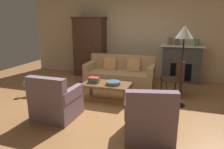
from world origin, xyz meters
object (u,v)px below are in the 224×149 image
object	(u,v)px
armoire	(90,47)
mantel_vase_slate	(177,42)
dog	(34,86)
fireplace	(181,63)
armchair_near_left	(56,103)
mantel_vase_bronze	(170,41)
side_chair_wooden	(175,76)
fruit_bowl	(113,83)
book_stack	(94,80)
coffee_table	(106,86)
armchair_near_right	(149,120)
mantel_vase_jade	(197,42)
couch	(120,75)
floor_lamp	(184,37)

from	to	relation	value
armoire	mantel_vase_slate	bearing A→B (deg)	1.24
dog	fireplace	bearing A→B (deg)	34.42
mantel_vase_slate	armchair_near_left	distance (m)	4.03
mantel_vase_bronze	side_chair_wooden	xyz separation A→B (m)	(0.26, -1.33, -0.72)
fruit_bowl	book_stack	xyz separation A→B (m)	(-0.48, 0.01, 0.02)
coffee_table	book_stack	world-z (taller)	book_stack
side_chair_wooden	dog	distance (m)	3.53
armchair_near_right	mantel_vase_jade	bearing A→B (deg)	76.98
armoire	armchair_near_right	distance (m)	4.32
couch	armchair_near_right	xyz separation A→B (m)	(1.20, -2.52, -0.00)
fireplace	side_chair_wooden	world-z (taller)	fireplace
mantel_vase_bronze	mantel_vase_slate	bearing A→B (deg)	0.00
mantel_vase_jade	dog	bearing A→B (deg)	-148.49
couch	armchair_near_right	size ratio (longest dim) A/B	2.09
armchair_near_left	side_chair_wooden	xyz separation A→B (m)	(2.13, 2.01, 0.20)
fireplace	mantel_vase_slate	bearing A→B (deg)	-174.31
floor_lamp	fruit_bowl	bearing A→B (deg)	-170.70
couch	book_stack	size ratio (longest dim) A/B	7.44
armoire	fireplace	bearing A→B (deg)	1.51
fireplace	side_chair_wooden	xyz separation A→B (m)	(-0.12, -1.35, -0.06)
couch	mantel_vase_slate	distance (m)	1.97
mantel_vase_bronze	side_chair_wooden	size ratio (longest dim) A/B	0.24
floor_lamp	mantel_vase_jade	bearing A→B (deg)	79.25
fireplace	coffee_table	bearing A→B (deg)	-126.58
mantel_vase_bronze	floor_lamp	world-z (taller)	floor_lamp
mantel_vase_bronze	armoire	bearing A→B (deg)	-178.66
fireplace	armchair_near_left	world-z (taller)	fireplace
fireplace	side_chair_wooden	distance (m)	1.35
armchair_near_right	book_stack	bearing A→B (deg)	138.66
fireplace	dog	bearing A→B (deg)	-145.58
mantel_vase_jade	couch	bearing A→B (deg)	-153.91
book_stack	side_chair_wooden	world-z (taller)	side_chair_wooden
armoire	mantel_vase_jade	distance (m)	3.34
armchair_near_right	fireplace	bearing A→B (deg)	83.03
mantel_vase_bronze	mantel_vase_slate	world-z (taller)	mantel_vase_bronze
coffee_table	fruit_bowl	xyz separation A→B (m)	(0.18, -0.03, 0.09)
mantel_vase_jade	dog	distance (m)	4.63
fruit_bowl	side_chair_wooden	world-z (taller)	side_chair_wooden
mantel_vase_bronze	mantel_vase_slate	distance (m)	0.20
mantel_vase_bronze	fireplace	bearing A→B (deg)	2.70
couch	coffee_table	world-z (taller)	couch
couch	fruit_bowl	distance (m)	1.24
coffee_table	armchair_near_right	size ratio (longest dim) A/B	1.19
fireplace	armchair_near_left	xyz separation A→B (m)	(-2.25, -3.36, -0.25)
coffee_table	armchair_near_right	world-z (taller)	armchair_near_right
armoire	armchair_near_left	distance (m)	3.42
side_chair_wooden	floor_lamp	xyz separation A→B (m)	(0.13, -0.63, 1.00)
mantel_vase_bronze	couch	bearing A→B (deg)	-141.75
mantel_vase_slate	armchair_near_right	xyz separation A→B (m)	(-0.25, -3.51, -0.90)
couch	dog	bearing A→B (deg)	-143.26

